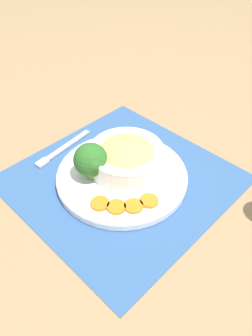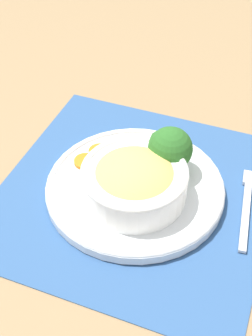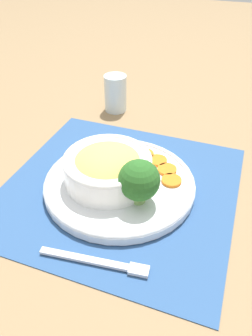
% 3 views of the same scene
% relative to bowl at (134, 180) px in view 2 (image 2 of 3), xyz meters
% --- Properties ---
extents(ground_plane, '(4.00, 4.00, 0.00)m').
position_rel_bowl_xyz_m(ground_plane, '(-0.01, 0.02, -0.05)').
color(ground_plane, '#8C704C').
extents(placemat, '(0.47, 0.48, 0.00)m').
position_rel_bowl_xyz_m(placemat, '(-0.01, 0.02, -0.05)').
color(placemat, '#2D5184').
rests_on(placemat, ground_plane).
extents(plate, '(0.31, 0.31, 0.02)m').
position_rel_bowl_xyz_m(plate, '(-0.01, 0.02, -0.04)').
color(plate, silver).
rests_on(plate, placemat).
extents(bowl, '(0.18, 0.18, 0.07)m').
position_rel_bowl_xyz_m(bowl, '(0.00, 0.00, 0.00)').
color(bowl, white).
rests_on(bowl, plate).
extents(broccoli_floret, '(0.08, 0.08, 0.09)m').
position_rel_bowl_xyz_m(broccoli_floret, '(0.04, 0.08, 0.02)').
color(broccoli_floret, '#759E51').
rests_on(broccoli_floret, plate).
extents(carrot_slice_near, '(0.04, 0.04, 0.01)m').
position_rel_bowl_xyz_m(carrot_slice_near, '(-0.04, 0.12, -0.03)').
color(carrot_slice_near, orange).
rests_on(carrot_slice_near, plate).
extents(carrot_slice_middle, '(0.04, 0.04, 0.01)m').
position_rel_bowl_xyz_m(carrot_slice_middle, '(-0.07, 0.11, -0.03)').
color(carrot_slice_middle, orange).
rests_on(carrot_slice_middle, plate).
extents(carrot_slice_far, '(0.04, 0.04, 0.01)m').
position_rel_bowl_xyz_m(carrot_slice_far, '(-0.09, 0.08, -0.03)').
color(carrot_slice_far, orange).
rests_on(carrot_slice_far, plate).
extents(carrot_slice_extra, '(0.04, 0.04, 0.01)m').
position_rel_bowl_xyz_m(carrot_slice_extra, '(-0.11, 0.05, -0.03)').
color(carrot_slice_extra, orange).
rests_on(carrot_slice_extra, plate).
extents(fork, '(0.03, 0.18, 0.01)m').
position_rel_bowl_xyz_m(fork, '(0.18, 0.06, -0.05)').
color(fork, silver).
rests_on(fork, placemat).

